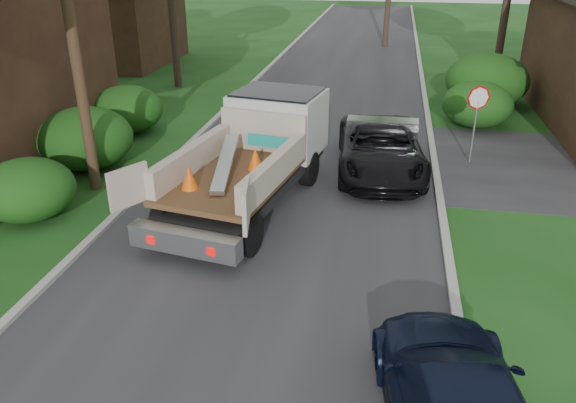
# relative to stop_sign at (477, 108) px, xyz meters

# --- Properties ---
(ground) EXTENTS (120.00, 120.00, 0.00)m
(ground) POSITION_rel_stop_sign_xyz_m (-5.20, -9.00, -1.78)
(ground) COLOR #174012
(ground) RESTS_ON ground
(road) EXTENTS (8.00, 90.00, 0.02)m
(road) POSITION_rel_stop_sign_xyz_m (-5.20, 1.00, -1.77)
(road) COLOR #28282B
(road) RESTS_ON ground
(curb_left) EXTENTS (0.20, 90.00, 0.12)m
(curb_left) POSITION_rel_stop_sign_xyz_m (-9.30, 1.00, -1.72)
(curb_left) COLOR #9E9E99
(curb_left) RESTS_ON ground
(curb_right) EXTENTS (0.20, 90.00, 0.12)m
(curb_right) POSITION_rel_stop_sign_xyz_m (-1.10, 1.00, -1.72)
(curb_right) COLOR #9E9E99
(curb_right) RESTS_ON ground
(stop_sign) EXTENTS (0.71, 0.32, 2.48)m
(stop_sign) POSITION_rel_stop_sign_xyz_m (0.00, 0.00, 0.00)
(stop_sign) COLOR slate
(stop_sign) RESTS_ON ground
(house_left_far) EXTENTS (7.56, 7.56, 6.00)m
(house_left_far) POSITION_rel_stop_sign_xyz_m (-18.70, 13.00, 1.27)
(house_left_far) COLOR #351E16
(house_left_far) RESTS_ON ground
(hedge_left_a) EXTENTS (2.34, 2.34, 1.53)m
(hedge_left_a) POSITION_rel_stop_sign_xyz_m (-11.40, -6.00, -1.01)
(hedge_left_a) COLOR #104612
(hedge_left_a) RESTS_ON ground
(hedge_left_b) EXTENTS (2.86, 2.86, 1.87)m
(hedge_left_b) POSITION_rel_stop_sign_xyz_m (-11.70, -2.50, -0.84)
(hedge_left_b) COLOR #104612
(hedge_left_b) RESTS_ON ground
(hedge_left_c) EXTENTS (2.60, 2.60, 1.70)m
(hedge_left_c) POSITION_rel_stop_sign_xyz_m (-12.00, 1.00, -0.93)
(hedge_left_c) COLOR #104612
(hedge_left_c) RESTS_ON ground
(hedge_right_a) EXTENTS (2.60, 2.60, 1.70)m
(hedge_right_a) POSITION_rel_stop_sign_xyz_m (0.60, 4.00, -0.93)
(hedge_right_a) COLOR #104612
(hedge_right_a) RESTS_ON ground
(hedge_right_b) EXTENTS (3.38, 3.38, 2.21)m
(hedge_right_b) POSITION_rel_stop_sign_xyz_m (1.30, 7.00, -0.67)
(hedge_right_b) COLOR #104612
(hedge_right_b) RESTS_ON ground
(flatbed_truck) EXTENTS (3.95, 7.18, 2.58)m
(flatbed_truck) POSITION_rel_stop_sign_xyz_m (-5.98, -3.40, -0.37)
(flatbed_truck) COLOR black
(flatbed_truck) RESTS_ON ground
(black_pickup) EXTENTS (2.96, 5.59, 1.50)m
(black_pickup) POSITION_rel_stop_sign_xyz_m (-2.80, -1.24, -1.03)
(black_pickup) COLOR black
(black_pickup) RESTS_ON ground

